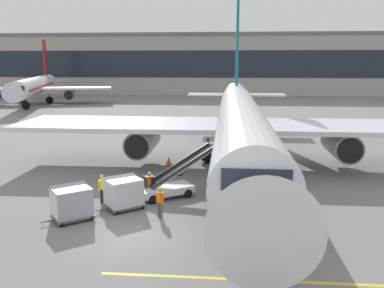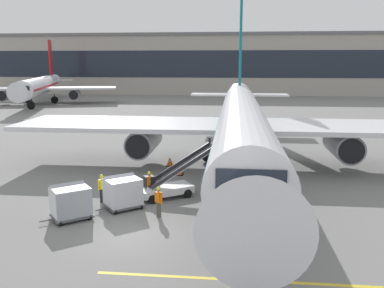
% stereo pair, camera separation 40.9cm
% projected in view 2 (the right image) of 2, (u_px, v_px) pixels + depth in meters
% --- Properties ---
extents(ground_plane, '(600.00, 600.00, 0.00)m').
position_uv_depth(ground_plane, '(131.00, 235.00, 20.52)').
color(ground_plane, slate).
extents(parked_airplane, '(36.39, 45.95, 15.61)m').
position_uv_depth(parked_airplane, '(242.00, 120.00, 33.32)').
color(parked_airplane, white).
rests_on(parked_airplane, ground).
extents(belt_loader, '(5.05, 3.97, 3.15)m').
position_uv_depth(belt_loader, '(169.00, 183.00, 26.14)').
color(belt_loader, silver).
rests_on(belt_loader, ground).
extents(baggage_cart_lead, '(2.63, 2.50, 1.91)m').
position_uv_depth(baggage_cart_lead, '(123.00, 192.00, 24.06)').
color(baggage_cart_lead, '#515156').
rests_on(baggage_cart_lead, ground).
extents(baggage_cart_second, '(2.63, 2.50, 1.91)m').
position_uv_depth(baggage_cart_second, '(70.00, 201.00, 22.40)').
color(baggage_cart_second, '#515156').
rests_on(baggage_cart_second, ground).
extents(ground_crew_by_loader, '(0.41, 0.49, 1.74)m').
position_uv_depth(ground_crew_by_loader, '(102.00, 186.00, 25.07)').
color(ground_crew_by_loader, black).
rests_on(ground_crew_by_loader, ground).
extents(ground_crew_by_carts, '(0.45, 0.43, 1.74)m').
position_uv_depth(ground_crew_by_carts, '(159.00, 200.00, 22.64)').
color(ground_crew_by_carts, '#514C42').
rests_on(ground_crew_by_carts, ground).
extents(ground_crew_marshaller, '(0.32, 0.56, 1.74)m').
position_uv_depth(ground_crew_marshaller, '(149.00, 183.00, 25.74)').
color(ground_crew_marshaller, '#333847').
rests_on(ground_crew_marshaller, ground).
extents(safety_cone_engine_keepout, '(0.69, 0.69, 0.78)m').
position_uv_depth(safety_cone_engine_keepout, '(179.00, 170.00, 31.35)').
color(safety_cone_engine_keepout, black).
rests_on(safety_cone_engine_keepout, ground).
extents(safety_cone_wingtip, '(0.66, 0.66, 0.75)m').
position_uv_depth(safety_cone_wingtip, '(170.00, 162.00, 34.00)').
color(safety_cone_wingtip, black).
rests_on(safety_cone_wingtip, ground).
extents(apron_guidance_line_lead_in, '(0.20, 110.00, 0.01)m').
position_uv_depth(apron_guidance_line_lead_in, '(243.00, 169.00, 33.17)').
color(apron_guidance_line_lead_in, yellow).
rests_on(apron_guidance_line_lead_in, ground).
extents(apron_guidance_line_stop_bar, '(12.00, 0.20, 0.01)m').
position_uv_depth(apron_guidance_line_stop_bar, '(246.00, 280.00, 16.23)').
color(apron_guidance_line_stop_bar, yellow).
rests_on(apron_guidance_line_stop_bar, ground).
extents(terminal_building, '(144.72, 15.12, 15.61)m').
position_uv_depth(terminal_building, '(260.00, 64.00, 109.63)').
color(terminal_building, '#A8A399').
rests_on(terminal_building, ground).
extents(distant_airplane, '(30.54, 38.42, 13.38)m').
position_uv_depth(distant_airplane, '(40.00, 86.00, 83.21)').
color(distant_airplane, silver).
rests_on(distant_airplane, ground).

